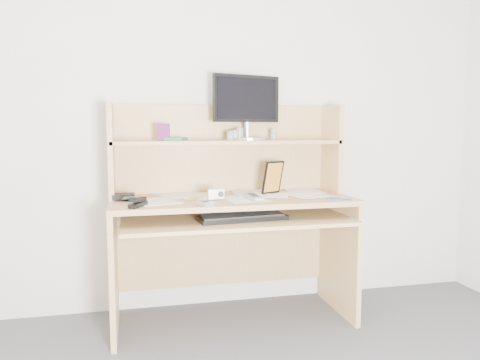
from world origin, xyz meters
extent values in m
cube|color=beige|center=(0.00, 1.80, 1.25)|extent=(3.60, 0.04, 2.50)
cube|color=tan|center=(0.00, 1.48, 0.73)|extent=(1.40, 0.60, 0.03)
cube|color=tan|center=(-0.68, 1.48, 0.36)|extent=(0.03, 0.56, 0.72)
cube|color=tan|center=(0.68, 1.48, 0.36)|extent=(0.03, 0.56, 0.72)
cube|color=tan|center=(0.00, 1.77, 0.34)|extent=(1.34, 0.02, 0.41)
cube|color=tan|center=(0.00, 1.36, 0.64)|extent=(1.28, 0.55, 0.02)
cube|color=tan|center=(0.00, 1.77, 1.02)|extent=(1.40, 0.02, 0.55)
cube|color=tan|center=(-0.68, 1.63, 1.02)|extent=(0.03, 0.30, 0.55)
cube|color=tan|center=(0.68, 1.63, 1.02)|extent=(0.03, 0.30, 0.55)
cube|color=tan|center=(0.00, 1.63, 1.07)|extent=(1.38, 0.30, 0.02)
cube|color=white|center=(0.00, 1.48, 0.75)|extent=(1.32, 0.54, 0.01)
cube|color=black|center=(0.02, 1.30, 0.66)|extent=(0.51, 0.23, 0.02)
cube|color=black|center=(0.02, 1.30, 0.68)|extent=(0.47, 0.21, 0.01)
cube|color=#9E9F9A|center=(0.10, 1.37, 0.77)|extent=(0.07, 0.19, 0.02)
cube|color=#AFAFB1|center=(-0.20, 1.22, 0.77)|extent=(0.08, 0.10, 0.02)
cube|color=black|center=(-0.54, 1.27, 0.78)|extent=(0.10, 0.15, 0.05)
cube|color=black|center=(-0.62, 1.52, 0.77)|extent=(0.12, 0.10, 0.03)
cube|color=#FAFF43|center=(-0.21, 1.45, 0.75)|extent=(0.10, 0.10, 0.01)
cube|color=silver|center=(-0.11, 1.41, 0.78)|extent=(0.09, 0.04, 0.06)
cube|color=black|center=(0.27, 1.54, 0.86)|extent=(0.13, 0.08, 0.20)
cylinder|color=#1C2CD3|center=(0.56, 1.23, 0.76)|extent=(0.11, 0.10, 0.01)
cube|color=maroon|center=(-0.39, 1.59, 1.13)|extent=(0.08, 0.04, 0.10)
cube|color=#388C56|center=(-0.32, 1.65, 1.09)|extent=(0.18, 0.21, 0.02)
cylinder|color=black|center=(0.05, 1.63, 1.11)|extent=(0.06, 0.06, 0.06)
cylinder|color=silver|center=(0.08, 1.64, 1.12)|extent=(0.06, 0.06, 0.07)
cylinder|color=black|center=(0.02, 1.61, 1.11)|extent=(0.05, 0.05, 0.06)
cylinder|color=white|center=(0.30, 1.65, 1.12)|extent=(0.05, 0.05, 0.07)
cylinder|color=#BABBC0|center=(0.14, 1.65, 1.09)|extent=(0.23, 0.23, 0.01)
cylinder|color=#BABBC0|center=(0.14, 1.66, 1.14)|extent=(0.04, 0.04, 0.10)
cube|color=black|center=(0.14, 1.68, 1.34)|extent=(0.45, 0.17, 0.29)
cube|color=black|center=(0.14, 1.66, 1.34)|extent=(0.41, 0.13, 0.25)
camera|label=1|loc=(-0.57, -1.17, 1.16)|focal=35.00mm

